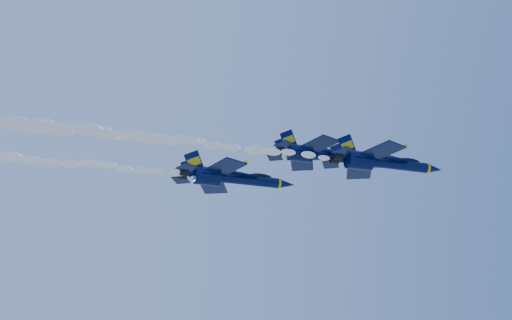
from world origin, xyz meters
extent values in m
cylinder|color=#050D36|center=(19.96, -11.36, 149.84)|extent=(8.34, 1.39, 1.39)
ellipsoid|color=#050D36|center=(14.12, -11.36, 149.80)|extent=(1.45, 2.50, 5.93)
cone|color=#050D36|center=(25.33, -11.36, 149.84)|extent=(2.41, 1.39, 1.39)
cylinder|color=#E5B90B|center=(24.22, -11.36, 149.84)|extent=(0.32, 1.45, 1.45)
ellipsoid|color=black|center=(21.53, -11.36, 150.54)|extent=(3.34, 1.08, 0.92)
cube|color=#E5B90B|center=(21.53, -11.36, 150.26)|extent=(3.89, 0.93, 0.17)
cube|color=#050D36|center=(15.78, -15.07, 149.84)|extent=(4.97, 5.89, 0.17)
cube|color=#050D36|center=(15.78, -7.65, 149.84)|extent=(4.97, 5.89, 0.17)
cube|color=#E5B90B|center=(17.08, -15.07, 149.94)|extent=(2.24, 4.64, 0.09)
cube|color=#E5B90B|center=(17.08, -7.65, 149.94)|extent=(2.24, 4.64, 0.09)
cube|color=#050D36|center=(12.08, -12.33, 151.23)|extent=(3.02, 0.95, 3.25)
cube|color=#050D36|center=(12.08, -10.39, 151.23)|extent=(3.02, 0.95, 3.25)
cylinder|color=black|center=(10.87, -11.96, 149.75)|extent=(1.11, 1.02, 1.02)
cylinder|color=black|center=(10.87, -10.76, 149.75)|extent=(1.11, 1.02, 1.02)
cube|color=#E5B90B|center=(17.17, -11.36, 150.57)|extent=(10.20, 0.32, 0.07)
ellipsoid|color=white|center=(-15.56, -11.36, 149.45)|extent=(51.94, 2.07, 1.86)
cylinder|color=#050D36|center=(14.24, -3.89, 153.44)|extent=(8.14, 1.36, 1.36)
ellipsoid|color=#050D36|center=(8.54, -3.89, 153.40)|extent=(1.41, 2.44, 5.79)
cone|color=#050D36|center=(19.49, -3.89, 153.44)|extent=(2.35, 1.36, 1.36)
cylinder|color=#E5B90B|center=(18.40, -3.89, 153.44)|extent=(0.32, 1.41, 1.41)
ellipsoid|color=black|center=(15.78, -3.89, 154.12)|extent=(3.26, 1.06, 0.90)
cube|color=#E5B90B|center=(15.78, -3.89, 153.85)|extent=(3.80, 0.90, 0.16)
cube|color=#050D36|center=(10.17, -7.51, 153.44)|extent=(4.85, 5.75, 0.16)
cube|color=#050D36|center=(10.17, -0.27, 153.44)|extent=(4.85, 5.75, 0.16)
cube|color=#E5B90B|center=(11.44, -7.51, 153.53)|extent=(2.18, 4.53, 0.09)
cube|color=#E5B90B|center=(11.44, -0.27, 153.53)|extent=(2.18, 4.53, 0.09)
cube|color=#050D36|center=(6.55, -4.84, 154.80)|extent=(2.95, 0.93, 3.17)
cube|color=#050D36|center=(6.55, -2.94, 154.80)|extent=(2.95, 0.93, 3.17)
cylinder|color=black|center=(5.38, -4.48, 153.35)|extent=(1.09, 0.99, 0.99)
cylinder|color=black|center=(5.38, -3.30, 153.35)|extent=(1.09, 0.99, 0.99)
cube|color=#E5B90B|center=(11.53, -3.89, 154.15)|extent=(9.95, 0.32, 0.07)
ellipsoid|color=white|center=(-21.05, -3.89, 153.05)|extent=(51.94, 2.02, 1.82)
cylinder|color=#050D36|center=(4.08, 7.30, 153.06)|extent=(9.56, 1.59, 1.59)
ellipsoid|color=#050D36|center=(-2.61, 7.30, 153.01)|extent=(1.66, 2.87, 6.80)
cone|color=#050D36|center=(10.24, 7.30, 153.06)|extent=(2.76, 1.59, 1.59)
cylinder|color=#E5B90B|center=(8.97, 7.30, 153.06)|extent=(0.37, 1.66, 1.66)
ellipsoid|color=black|center=(5.88, 7.30, 153.86)|extent=(3.82, 1.24, 1.05)
cube|color=#E5B90B|center=(5.88, 7.30, 153.54)|extent=(4.46, 1.06, 0.19)
cube|color=#050D36|center=(-0.70, 3.05, 153.06)|extent=(5.70, 6.75, 0.19)
cube|color=#050D36|center=(-0.70, 11.55, 153.06)|extent=(5.70, 6.75, 0.19)
cube|color=#E5B90B|center=(0.79, 3.05, 153.17)|extent=(2.56, 5.32, 0.11)
cube|color=#E5B90B|center=(0.79, 11.55, 153.17)|extent=(2.56, 5.32, 0.11)
cube|color=#050D36|center=(-4.95, 6.19, 154.66)|extent=(3.46, 1.09, 3.73)
cube|color=#050D36|center=(-4.95, 8.42, 154.66)|extent=(3.46, 1.09, 3.73)
cylinder|color=black|center=(-6.33, 6.61, 152.96)|extent=(1.27, 1.17, 1.17)
cylinder|color=black|center=(-6.33, 7.99, 152.96)|extent=(1.27, 1.17, 1.17)
cube|color=#E5B90B|center=(0.89, 7.30, 153.89)|extent=(11.69, 0.37, 0.08)
camera|label=1|loc=(-20.51, -82.52, 115.59)|focal=45.00mm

